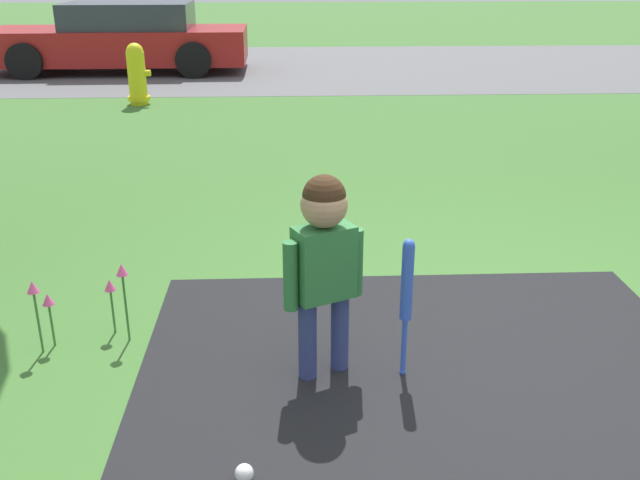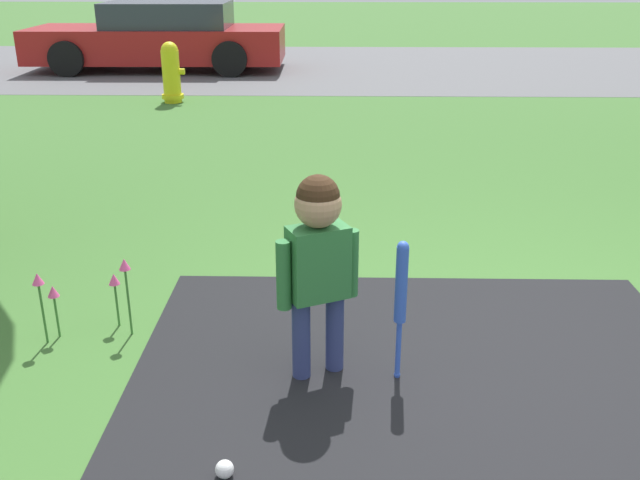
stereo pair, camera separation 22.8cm
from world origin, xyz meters
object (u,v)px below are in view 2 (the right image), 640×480
at_px(sports_ball, 225,469).
at_px(parked_car, 160,38).
at_px(fire_hydrant, 171,73).
at_px(child, 318,249).
at_px(baseball_bat, 401,291).

height_order(sports_ball, parked_car, parked_car).
xyz_separation_m(sports_ball, parked_car, (-2.67, 10.64, 0.52)).
bearing_deg(fire_hydrant, sports_ball, -76.46).
bearing_deg(sports_ball, child, 65.65).
relative_size(child, fire_hydrant, 1.22).
distance_m(fire_hydrant, parked_car, 3.16).
relative_size(child, baseball_bat, 1.41).
xyz_separation_m(baseball_bat, fire_hydrant, (-2.55, 6.88, -0.06)).
distance_m(child, fire_hydrant, 7.18).
height_order(baseball_bat, parked_car, parked_car).
bearing_deg(fire_hydrant, baseball_bat, -69.62).
relative_size(fire_hydrant, parked_car, 0.19).
bearing_deg(sports_ball, baseball_bat, 44.90).
bearing_deg(sports_ball, parked_car, 104.08).
relative_size(baseball_bat, fire_hydrant, 0.86).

